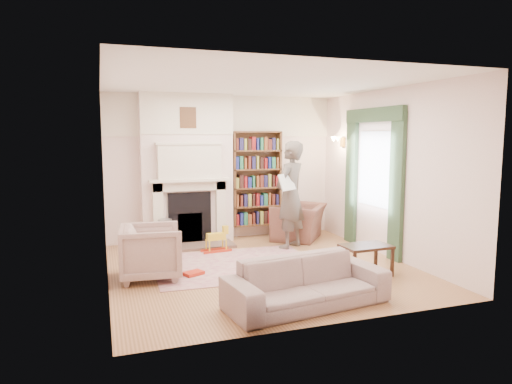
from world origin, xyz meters
name	(u,v)px	position (x,y,z in m)	size (l,w,h in m)	color
floor	(261,268)	(0.00, 0.00, 0.00)	(4.50, 4.50, 0.00)	brown
ceiling	(261,83)	(0.00, 0.00, 2.80)	(4.50, 4.50, 0.00)	white
wall_back	(223,168)	(0.00, 2.25, 1.40)	(4.50, 4.50, 0.00)	white
wall_front	(333,196)	(0.00, -2.25, 1.40)	(4.50, 4.50, 0.00)	white
wall_left	(104,182)	(-2.25, 0.00, 1.40)	(4.50, 4.50, 0.00)	white
wall_right	(389,174)	(2.25, 0.00, 1.40)	(4.50, 4.50, 0.00)	white
fireplace	(187,170)	(-0.75, 2.05, 1.39)	(1.70, 0.58, 2.80)	white
bookcase	(257,179)	(0.65, 2.12, 1.18)	(1.00, 0.24, 1.85)	brown
window	(374,169)	(2.23, 0.40, 1.45)	(0.02, 0.90, 1.30)	silver
curtain_left	(397,187)	(2.20, -0.30, 1.20)	(0.07, 0.32, 2.40)	#2D472E
curtain_right	(351,180)	(2.20, 1.10, 1.20)	(0.07, 0.32, 2.40)	#2D472E
pelmet	(374,115)	(2.19, 0.40, 2.38)	(0.09, 1.70, 0.24)	#2D472E
wall_sconce	(334,142)	(2.03, 1.50, 1.90)	(0.20, 0.24, 0.24)	gold
rug	(236,265)	(-0.33, 0.27, 0.01)	(2.50, 1.92, 0.01)	#C8B597
armchair_reading	(299,222)	(1.37, 1.64, 0.34)	(1.05, 0.92, 0.68)	#53312C
armchair_left	(151,252)	(-1.65, 0.02, 0.39)	(0.82, 0.85, 0.77)	#BEAF9C
sofa	(307,282)	(-0.02, -1.67, 0.29)	(1.96, 0.77, 0.57)	#B3A793
man_reading	(290,195)	(0.92, 1.04, 0.97)	(0.71, 0.46, 1.93)	#4F463F
newspaper	(287,182)	(0.77, 0.84, 1.22)	(0.42, 0.02, 0.30)	silver
coffee_table	(366,260)	(1.32, -0.85, 0.23)	(0.70, 0.45, 0.45)	#361B12
paraffin_heater	(165,235)	(-1.25, 1.62, 0.28)	(0.24, 0.24, 0.55)	#9A9CA1
rocking_horse	(216,239)	(-0.43, 1.15, 0.23)	(0.52, 0.21, 0.46)	gold
board_game	(264,275)	(-0.11, -0.43, 0.03)	(0.33, 0.33, 0.03)	#C6CC48
game_box_lid	(194,273)	(-1.07, -0.06, 0.04)	(0.28, 0.19, 0.05)	red
comic_annuals	(287,271)	(0.29, -0.36, 0.02)	(0.84, 0.41, 0.02)	red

